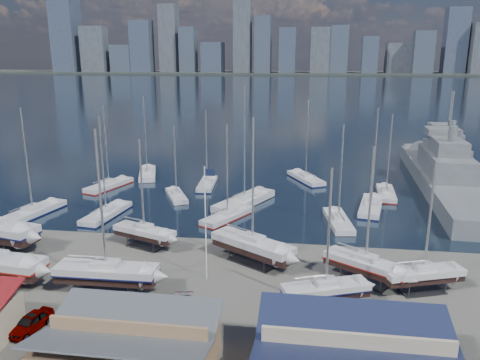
% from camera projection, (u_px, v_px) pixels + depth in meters
% --- Properties ---
extents(ground, '(1400.00, 1400.00, 0.00)m').
position_uv_depth(ground, '(186.00, 274.00, 49.64)').
color(ground, '#605E59').
rests_on(ground, ground).
extents(water, '(1400.00, 600.00, 0.40)m').
position_uv_depth(water, '(292.00, 87.00, 346.25)').
color(water, '#172736').
rests_on(water, ground).
extents(far_shore, '(1400.00, 80.00, 2.20)m').
position_uv_depth(far_shore, '(299.00, 73.00, 594.67)').
color(far_shore, '#2D332D').
rests_on(far_shore, ground).
extents(skyline, '(639.14, 43.80, 107.69)m').
position_uv_depth(skyline, '(294.00, 42.00, 580.02)').
color(skyline, '#475166').
rests_on(skyline, far_shore).
extents(shed_grey, '(12.60, 8.40, 4.17)m').
position_uv_depth(shed_grey, '(129.00, 345.00, 33.78)').
color(shed_grey, '#8C6B4C').
rests_on(shed_grey, ground).
extents(sailboat_cradle_2, '(8.24, 4.89, 13.23)m').
position_uv_depth(sailboat_cradle_2, '(144.00, 232.00, 56.15)').
color(sailboat_cradle_2, '#2D2D33').
rests_on(sailboat_cradle_2, ground).
extents(sailboat_cradle_3, '(10.04, 3.00, 16.12)m').
position_uv_depth(sailboat_cradle_3, '(106.00, 273.00, 45.33)').
color(sailboat_cradle_3, '#2D2D33').
rests_on(sailboat_cradle_3, ground).
extents(sailboat_cradle_4, '(9.95, 7.72, 16.31)m').
position_uv_depth(sailboat_cradle_4, '(252.00, 245.00, 51.80)').
color(sailboat_cradle_4, '#2D2D33').
rests_on(sailboat_cradle_4, ground).
extents(sailboat_cradle_5, '(8.34, 5.06, 13.28)m').
position_uv_depth(sailboat_cradle_5, '(326.00, 290.00, 42.32)').
color(sailboat_cradle_5, '#2D2D33').
rests_on(sailboat_cradle_5, ground).
extents(sailboat_cradle_6, '(8.59, 6.78, 14.17)m').
position_uv_depth(sailboat_cradle_6, '(365.00, 265.00, 47.27)').
color(sailboat_cradle_6, '#2D2D33').
rests_on(sailboat_cradle_6, ground).
extents(sailboat_cradle_7, '(8.13, 4.69, 13.04)m').
position_uv_depth(sailboat_cradle_7, '(424.00, 274.00, 45.38)').
color(sailboat_cradle_7, '#2D2D33').
rests_on(sailboat_cradle_7, ground).
extents(sailboat_moored_0, '(5.32, 11.34, 16.35)m').
position_uv_depth(sailboat_moored_0, '(33.00, 214.00, 67.72)').
color(sailboat_moored_0, black).
rests_on(sailboat_moored_0, water).
extents(sailboat_moored_1, '(5.82, 10.45, 15.05)m').
position_uv_depth(sailboat_moored_1, '(109.00, 186.00, 81.97)').
color(sailboat_moored_1, black).
rests_on(sailboat_moored_1, water).
extents(sailboat_moored_2, '(6.03, 10.95, 15.93)m').
position_uv_depth(sailboat_moored_2, '(147.00, 175.00, 89.84)').
color(sailboat_moored_2, black).
rests_on(sailboat_moored_2, water).
extents(sailboat_moored_3, '(4.14, 10.50, 15.27)m').
position_uv_depth(sailboat_moored_3, '(107.00, 215.00, 67.25)').
color(sailboat_moored_3, black).
rests_on(sailboat_moored_3, water).
extents(sailboat_moored_4, '(5.73, 8.42, 12.46)m').
position_uv_depth(sailboat_moored_4, '(176.00, 196.00, 76.01)').
color(sailboat_moored_4, black).
rests_on(sailboat_moored_4, water).
extents(sailboat_moored_5, '(3.29, 9.58, 14.08)m').
position_uv_depth(sailboat_moored_5, '(207.00, 185.00, 82.72)').
color(sailboat_moored_5, black).
rests_on(sailboat_moored_5, water).
extents(sailboat_moored_6, '(6.83, 9.56, 14.12)m').
position_uv_depth(sailboat_moored_6, '(228.00, 217.00, 66.25)').
color(sailboat_moored_6, black).
rests_on(sailboat_moored_6, water).
extents(sailboat_moored_7, '(8.76, 12.93, 19.12)m').
position_uv_depth(sailboat_moored_7, '(244.00, 203.00, 72.66)').
color(sailboat_moored_7, black).
rests_on(sailboat_moored_7, water).
extents(sailboat_moored_8, '(7.36, 10.60, 15.58)m').
position_uv_depth(sailboat_moored_8, '(306.00, 179.00, 86.57)').
color(sailboat_moored_8, black).
rests_on(sailboat_moored_8, water).
extents(sailboat_moored_9, '(4.00, 9.81, 14.39)m').
position_uv_depth(sailboat_moored_9, '(338.00, 222.00, 64.26)').
color(sailboat_moored_9, black).
rests_on(sailboat_moored_9, water).
extents(sailboat_moored_10, '(5.01, 11.07, 15.99)m').
position_uv_depth(sailboat_moored_10, '(371.00, 208.00, 70.36)').
color(sailboat_moored_10, black).
rests_on(sailboat_moored_10, water).
extents(sailboat_moored_11, '(3.33, 9.63, 14.16)m').
position_uv_depth(sailboat_moored_11, '(386.00, 194.00, 77.11)').
color(sailboat_moored_11, black).
rests_on(sailboat_moored_11, water).
extents(naval_ship_east, '(11.06, 50.97, 18.55)m').
position_uv_depth(naval_ship_east, '(444.00, 179.00, 81.36)').
color(naval_ship_east, slate).
rests_on(naval_ship_east, water).
extents(naval_ship_west, '(8.08, 40.26, 17.60)m').
position_uv_depth(naval_ship_west, '(444.00, 165.00, 91.90)').
color(naval_ship_west, slate).
rests_on(naval_ship_west, water).
extents(car_a, '(2.60, 4.58, 1.47)m').
position_uv_depth(car_a, '(31.00, 322.00, 39.31)').
color(car_a, gray).
rests_on(car_a, ground).
extents(car_b, '(3.98, 1.39, 1.31)m').
position_uv_depth(car_b, '(120.00, 310.00, 41.37)').
color(car_b, gray).
rests_on(car_b, ground).
extents(car_c, '(3.68, 5.97, 1.54)m').
position_uv_depth(car_c, '(171.00, 314.00, 40.46)').
color(car_c, gray).
rests_on(car_c, ground).
extents(car_d, '(2.98, 5.38, 1.47)m').
position_uv_depth(car_d, '(182.00, 313.00, 40.76)').
color(car_d, gray).
rests_on(car_d, ground).
extents(flagpole, '(1.06, 0.12, 12.01)m').
position_uv_depth(flagpole, '(206.00, 216.00, 46.80)').
color(flagpole, white).
rests_on(flagpole, ground).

